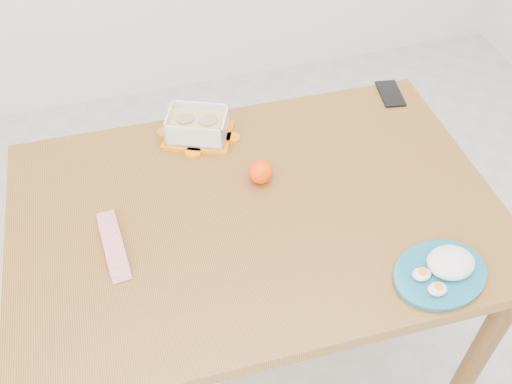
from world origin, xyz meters
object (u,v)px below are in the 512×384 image
object	(u,v)px
orange_fruit	(261,172)
smartphone	(390,94)
dining_table	(256,232)
food_container	(197,126)
rice_plate	(444,269)

from	to	relation	value
orange_fruit	smartphone	world-z (taller)	orange_fruit
dining_table	food_container	bearing A→B (deg)	105.96
dining_table	orange_fruit	distance (m)	0.16
dining_table	food_container	world-z (taller)	food_container
rice_plate	dining_table	bearing A→B (deg)	125.09
dining_table	smartphone	distance (m)	0.64
smartphone	dining_table	bearing A→B (deg)	-138.17
rice_plate	smartphone	bearing A→B (deg)	61.31
rice_plate	food_container	bearing A→B (deg)	111.60
food_container	orange_fruit	bearing A→B (deg)	-37.90
food_container	rice_plate	size ratio (longest dim) A/B	0.85
dining_table	food_container	xyz separation A→B (m)	(-0.08, 0.31, 0.13)
food_container	rice_plate	bearing A→B (deg)	-31.98
food_container	rice_plate	xyz separation A→B (m)	(0.43, -0.63, -0.02)
orange_fruit	rice_plate	xyz separation A→B (m)	(0.31, -0.41, -0.01)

